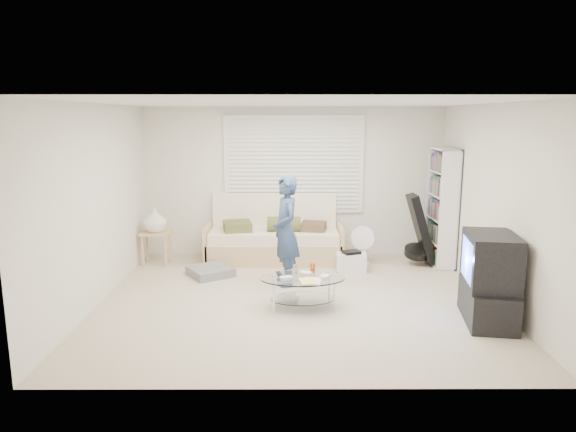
{
  "coord_description": "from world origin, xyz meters",
  "views": [
    {
      "loc": [
        -0.12,
        -6.35,
        2.33
      ],
      "look_at": [
        -0.1,
        0.3,
        1.04
      ],
      "focal_mm": 32.0,
      "sensor_mm": 36.0,
      "label": 1
    }
  ],
  "objects_px": {
    "futon_sofa": "(274,239)",
    "tv_unit": "(489,280)",
    "coffee_table": "(303,283)",
    "bookshelf": "(441,207)"
  },
  "relations": [
    {
      "from": "bookshelf",
      "to": "tv_unit",
      "type": "xyz_separation_m",
      "value": [
        -0.13,
        -2.35,
        -0.43
      ]
    },
    {
      "from": "futon_sofa",
      "to": "tv_unit",
      "type": "height_order",
      "value": "futon_sofa"
    },
    {
      "from": "futon_sofa",
      "to": "coffee_table",
      "type": "distance_m",
      "value": 2.2
    },
    {
      "from": "coffee_table",
      "to": "bookshelf",
      "type": "bearing_deg",
      "value": 40.25
    },
    {
      "from": "bookshelf",
      "to": "coffee_table",
      "type": "height_order",
      "value": "bookshelf"
    },
    {
      "from": "futon_sofa",
      "to": "bookshelf",
      "type": "distance_m",
      "value": 2.72
    },
    {
      "from": "tv_unit",
      "to": "coffee_table",
      "type": "xyz_separation_m",
      "value": [
        -2.12,
        0.45,
        -0.19
      ]
    },
    {
      "from": "futon_sofa",
      "to": "coffee_table",
      "type": "xyz_separation_m",
      "value": [
        0.41,
        -2.16,
        -0.04
      ]
    },
    {
      "from": "futon_sofa",
      "to": "tv_unit",
      "type": "relative_size",
      "value": 2.14
    },
    {
      "from": "futon_sofa",
      "to": "tv_unit",
      "type": "bearing_deg",
      "value": -46.0
    }
  ]
}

